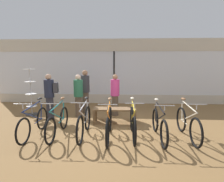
% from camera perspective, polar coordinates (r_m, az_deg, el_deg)
% --- Properties ---
extents(ground_plane, '(24.00, 24.00, 0.00)m').
position_cam_1_polar(ground_plane, '(5.29, -0.90, -13.05)').
color(ground_plane, olive).
extents(shop_back_wall, '(12.00, 0.08, 3.20)m').
position_cam_1_polar(shop_back_wall, '(8.77, 0.67, 6.57)').
color(shop_back_wall, beige).
rests_on(shop_back_wall, ground_plane).
extents(bicycle_far_left, '(0.46, 1.72, 1.02)m').
position_cam_1_polar(bicycle_far_left, '(5.32, -24.11, -9.37)').
color(bicycle_far_left, black).
rests_on(bicycle_far_left, ground_plane).
extents(bicycle_left, '(0.46, 1.74, 1.02)m').
position_cam_1_polar(bicycle_left, '(5.12, -17.17, -9.69)').
color(bicycle_left, black).
rests_on(bicycle_left, ground_plane).
extents(bicycle_center_left, '(0.46, 1.73, 1.05)m').
position_cam_1_polar(bicycle_center_left, '(4.89, -9.05, -10.03)').
color(bicycle_center_left, black).
rests_on(bicycle_center_left, ground_plane).
extents(bicycle_center, '(0.46, 1.79, 1.05)m').
position_cam_1_polar(bicycle_center, '(4.72, -0.99, -10.67)').
color(bicycle_center, black).
rests_on(bicycle_center, ground_plane).
extents(bicycle_center_right, '(0.46, 1.72, 1.05)m').
position_cam_1_polar(bicycle_center_right, '(4.82, 6.84, -10.30)').
color(bicycle_center_right, black).
rests_on(bicycle_center_right, ground_plane).
extents(bicycle_right, '(0.46, 1.75, 1.03)m').
position_cam_1_polar(bicycle_right, '(4.86, 15.12, -10.59)').
color(bicycle_right, black).
rests_on(bicycle_right, ground_plane).
extents(bicycle_far_right, '(0.46, 1.75, 1.04)m').
position_cam_1_polar(bicycle_far_right, '(5.13, 23.45, -9.82)').
color(bicycle_far_right, black).
rests_on(bicycle_far_right, ground_plane).
extents(accessory_rack, '(0.48, 0.48, 1.88)m').
position_cam_1_polar(accessory_rack, '(7.46, -24.94, -1.35)').
color(accessory_rack, '#333333').
rests_on(accessory_rack, ground_plane).
extents(display_bench, '(1.40, 0.44, 0.51)m').
position_cam_1_polar(display_bench, '(5.88, 0.87, -6.56)').
color(display_bench, brown).
rests_on(display_bench, ground_plane).
extents(customer_near_rack, '(0.36, 0.36, 1.74)m').
position_cam_1_polar(customer_near_rack, '(7.12, -8.69, 0.16)').
color(customer_near_rack, brown).
rests_on(customer_near_rack, ground_plane).
extents(customer_by_window, '(0.51, 0.37, 1.63)m').
position_cam_1_polar(customer_by_window, '(6.63, -19.61, -1.23)').
color(customer_by_window, '#2D2D38').
rests_on(customer_by_window, ground_plane).
extents(customer_mid_floor, '(0.36, 0.36, 1.59)m').
position_cam_1_polar(customer_mid_floor, '(6.70, 0.99, -1.04)').
color(customer_mid_floor, brown).
rests_on(customer_mid_floor, ground_plane).
extents(customer_near_bench, '(0.45, 0.45, 1.59)m').
position_cam_1_polar(customer_near_bench, '(6.62, -10.89, -1.28)').
color(customer_near_bench, brown).
rests_on(customer_near_bench, ground_plane).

